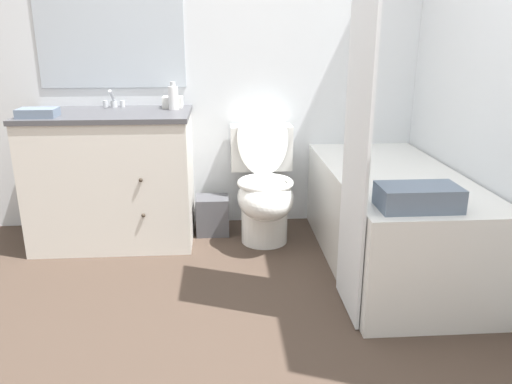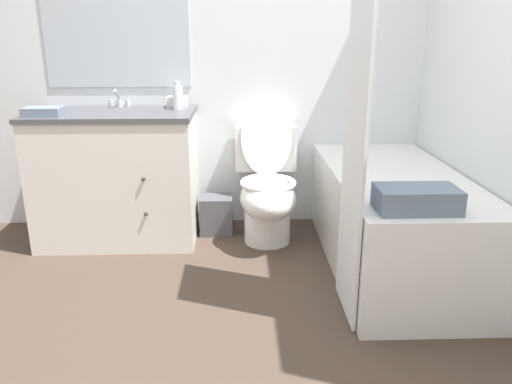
{
  "view_description": "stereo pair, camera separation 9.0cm",
  "coord_description": "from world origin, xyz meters",
  "px_view_note": "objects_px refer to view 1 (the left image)",
  "views": [
    {
      "loc": [
        -0.07,
        -1.77,
        1.32
      ],
      "look_at": [
        0.11,
        0.75,
        0.51
      ],
      "focal_mm": 35.0,
      "sensor_mm": 36.0,
      "label": 1
    },
    {
      "loc": [
        0.02,
        -1.77,
        1.32
      ],
      "look_at": [
        0.11,
        0.75,
        0.51
      ],
      "focal_mm": 35.0,
      "sensor_mm": 36.0,
      "label": 2
    }
  ],
  "objects_px": {
    "bathtub": "(391,218)",
    "soap_dispenser": "(173,97)",
    "toilet": "(264,188)",
    "wastebasket": "(213,215)",
    "tissue_box": "(173,102)",
    "hand_towel_folded": "(38,113)",
    "bath_towel_folded": "(418,197)",
    "vanity_cabinet": "(113,176)",
    "sink_faucet": "(113,102)"
  },
  "relations": [
    {
      "from": "soap_dispenser",
      "to": "hand_towel_folded",
      "type": "bearing_deg",
      "value": -161.77
    },
    {
      "from": "toilet",
      "to": "bath_towel_folded",
      "type": "height_order",
      "value": "toilet"
    },
    {
      "from": "bathtub",
      "to": "hand_towel_folded",
      "type": "height_order",
      "value": "hand_towel_folded"
    },
    {
      "from": "sink_faucet",
      "to": "hand_towel_folded",
      "type": "xyz_separation_m",
      "value": [
        -0.36,
        -0.37,
        -0.01
      ]
    },
    {
      "from": "wastebasket",
      "to": "bathtub",
      "type": "bearing_deg",
      "value": -26.98
    },
    {
      "from": "vanity_cabinet",
      "to": "toilet",
      "type": "xyz_separation_m",
      "value": [
        0.97,
        -0.07,
        -0.08
      ]
    },
    {
      "from": "toilet",
      "to": "vanity_cabinet",
      "type": "bearing_deg",
      "value": 175.95
    },
    {
      "from": "toilet",
      "to": "bath_towel_folded",
      "type": "bearing_deg",
      "value": -59.16
    },
    {
      "from": "sink_faucet",
      "to": "bathtub",
      "type": "height_order",
      "value": "sink_faucet"
    },
    {
      "from": "vanity_cabinet",
      "to": "soap_dispenser",
      "type": "bearing_deg",
      "value": 11.06
    },
    {
      "from": "bathtub",
      "to": "tissue_box",
      "type": "bearing_deg",
      "value": 153.32
    },
    {
      "from": "toilet",
      "to": "soap_dispenser",
      "type": "relative_size",
      "value": 5.13
    },
    {
      "from": "sink_faucet",
      "to": "wastebasket",
      "type": "distance_m",
      "value": 0.99
    },
    {
      "from": "toilet",
      "to": "hand_towel_folded",
      "type": "xyz_separation_m",
      "value": [
        -1.33,
        -0.1,
        0.52
      ]
    },
    {
      "from": "vanity_cabinet",
      "to": "toilet",
      "type": "height_order",
      "value": "toilet"
    },
    {
      "from": "vanity_cabinet",
      "to": "toilet",
      "type": "relative_size",
      "value": 1.13
    },
    {
      "from": "soap_dispenser",
      "to": "tissue_box",
      "type": "bearing_deg",
      "value": 98.6
    },
    {
      "from": "tissue_box",
      "to": "hand_towel_folded",
      "type": "xyz_separation_m",
      "value": [
        -0.75,
        -0.35,
        -0.01
      ]
    },
    {
      "from": "vanity_cabinet",
      "to": "toilet",
      "type": "bearing_deg",
      "value": -4.05
    },
    {
      "from": "sink_faucet",
      "to": "wastebasket",
      "type": "height_order",
      "value": "sink_faucet"
    },
    {
      "from": "tissue_box",
      "to": "soap_dispenser",
      "type": "xyz_separation_m",
      "value": [
        0.01,
        -0.09,
        0.04
      ]
    },
    {
      "from": "wastebasket",
      "to": "soap_dispenser",
      "type": "height_order",
      "value": "soap_dispenser"
    },
    {
      "from": "vanity_cabinet",
      "to": "bath_towel_folded",
      "type": "xyz_separation_m",
      "value": [
        1.58,
        -1.08,
        0.18
      ]
    },
    {
      "from": "bathtub",
      "to": "tissue_box",
      "type": "distance_m",
      "value": 1.57
    },
    {
      "from": "soap_dispenser",
      "to": "bath_towel_folded",
      "type": "relative_size",
      "value": 0.49
    },
    {
      "from": "soap_dispenser",
      "to": "bath_towel_folded",
      "type": "bearing_deg",
      "value": -44.68
    },
    {
      "from": "vanity_cabinet",
      "to": "tissue_box",
      "type": "height_order",
      "value": "tissue_box"
    },
    {
      "from": "sink_faucet",
      "to": "wastebasket",
      "type": "xyz_separation_m",
      "value": [
        0.63,
        -0.15,
        -0.75
      ]
    },
    {
      "from": "tissue_box",
      "to": "bath_towel_folded",
      "type": "relative_size",
      "value": 0.36
    },
    {
      "from": "bath_towel_folded",
      "to": "toilet",
      "type": "bearing_deg",
      "value": 120.84
    },
    {
      "from": "sink_faucet",
      "to": "soap_dispenser",
      "type": "distance_m",
      "value": 0.42
    },
    {
      "from": "wastebasket",
      "to": "sink_faucet",
      "type": "bearing_deg",
      "value": 167.05
    },
    {
      "from": "toilet",
      "to": "wastebasket",
      "type": "distance_m",
      "value": 0.43
    },
    {
      "from": "toilet",
      "to": "hand_towel_folded",
      "type": "distance_m",
      "value": 1.43
    },
    {
      "from": "sink_faucet",
      "to": "bathtub",
      "type": "xyz_separation_m",
      "value": [
        1.68,
        -0.68,
        -0.6
      ]
    },
    {
      "from": "sink_faucet",
      "to": "tissue_box",
      "type": "height_order",
      "value": "sink_faucet"
    },
    {
      "from": "tissue_box",
      "to": "bath_towel_folded",
      "type": "distance_m",
      "value": 1.75
    },
    {
      "from": "soap_dispenser",
      "to": "bath_towel_folded",
      "type": "xyz_separation_m",
      "value": [
        1.17,
        -1.16,
        -0.31
      ]
    },
    {
      "from": "wastebasket",
      "to": "soap_dispenser",
      "type": "xyz_separation_m",
      "value": [
        -0.23,
        0.02,
        0.8
      ]
    },
    {
      "from": "vanity_cabinet",
      "to": "wastebasket",
      "type": "relative_size",
      "value": 3.93
    },
    {
      "from": "vanity_cabinet",
      "to": "wastebasket",
      "type": "height_order",
      "value": "vanity_cabinet"
    },
    {
      "from": "sink_faucet",
      "to": "soap_dispenser",
      "type": "bearing_deg",
      "value": -17.16
    },
    {
      "from": "bathtub",
      "to": "soap_dispenser",
      "type": "relative_size",
      "value": 8.76
    },
    {
      "from": "sink_faucet",
      "to": "soap_dispenser",
      "type": "xyz_separation_m",
      "value": [
        0.4,
        -0.12,
        0.04
      ]
    },
    {
      "from": "vanity_cabinet",
      "to": "tissue_box",
      "type": "bearing_deg",
      "value": 24.05
    },
    {
      "from": "bathtub",
      "to": "tissue_box",
      "type": "xyz_separation_m",
      "value": [
        -1.29,
        0.65,
        0.6
      ]
    },
    {
      "from": "bathtub",
      "to": "hand_towel_folded",
      "type": "bearing_deg",
      "value": 171.51
    },
    {
      "from": "hand_towel_folded",
      "to": "toilet",
      "type": "bearing_deg",
      "value": 4.45
    },
    {
      "from": "sink_faucet",
      "to": "soap_dispenser",
      "type": "height_order",
      "value": "soap_dispenser"
    },
    {
      "from": "wastebasket",
      "to": "soap_dispenser",
      "type": "bearing_deg",
      "value": 174.79
    }
  ]
}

